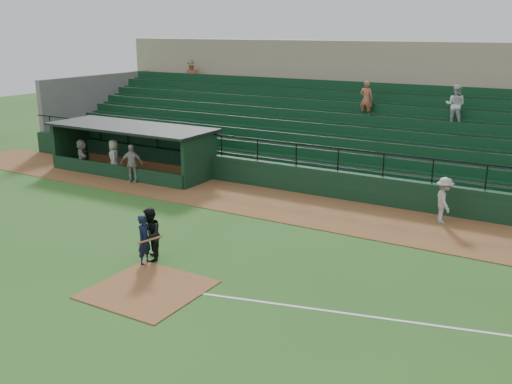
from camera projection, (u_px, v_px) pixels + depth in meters
The scene contains 12 objects.
ground at pixel (170, 277), 17.05m from camera, with size 90.00×90.00×0.00m, color #28561B.
warning_track at pixel (293, 207), 23.67m from camera, with size 40.00×4.00×0.03m, color brown.
home_plate_dirt at pixel (148, 289), 16.22m from camera, with size 3.00×3.00×0.03m, color brown.
foul_line at pixel (457, 329), 14.12m from camera, with size 18.00×0.09×0.01m, color white.
stadium_structure at pixel (367, 124), 30.03m from camera, with size 38.00×13.08×6.40m.
dugout at pixel (138, 146), 29.37m from camera, with size 8.90×3.20×2.42m.
batter_at_plate at pixel (145, 240), 17.78m from camera, with size 1.02×0.68×1.61m.
umpire at pixel (150, 235), 18.06m from camera, with size 0.84×0.65×1.73m, color black.
runner at pixel (444, 200), 21.50m from camera, with size 1.13×0.65×1.76m, color #A7A19C.
dugout_player_a at pixel (132, 164), 27.19m from camera, with size 1.07×0.44×1.82m, color #A7A29C.
dugout_player_b at pixel (114, 158), 28.49m from camera, with size 0.87×0.57×1.79m, color #ACA6A0.
dugout_player_c at pixel (82, 155), 29.40m from camera, with size 1.52×0.49×1.64m, color gray.
Camera 1 is at (10.19, -12.21, 7.12)m, focal length 40.32 mm.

